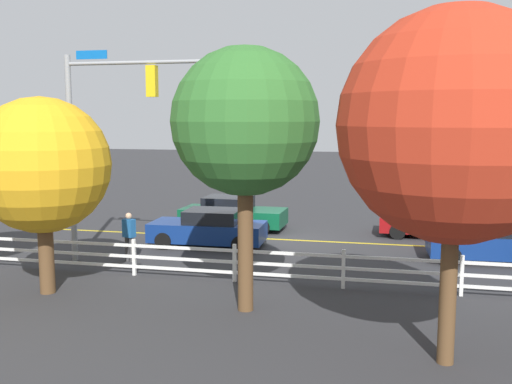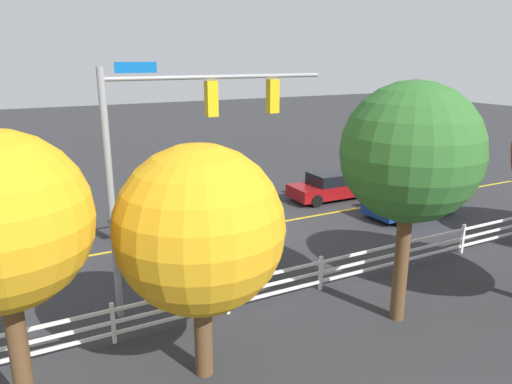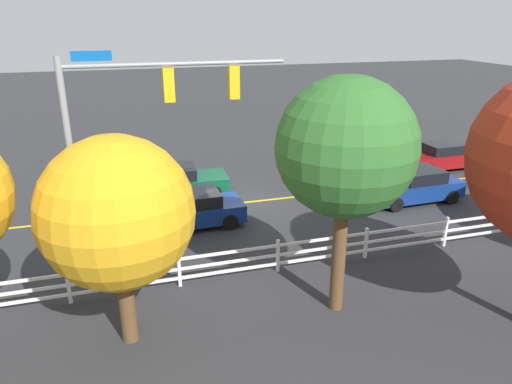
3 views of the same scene
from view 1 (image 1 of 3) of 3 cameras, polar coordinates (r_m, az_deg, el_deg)
name	(u,v)px [view 1 (image 1 of 3)]	position (r m, az deg, el deg)	size (l,w,h in m)	color
ground_plane	(280,239)	(23.72, 2.35, -4.66)	(120.00, 120.00, 0.00)	#2D2D30
lane_center_stripe	(381,244)	(23.36, 12.09, -5.00)	(28.00, 0.16, 0.01)	gold
signal_assembly	(123,116)	(19.79, -12.85, 7.26)	(6.67, 0.38, 7.10)	gray
car_0	(494,241)	(21.61, 22.27, -4.45)	(4.35, 2.09, 1.50)	navy
car_1	(209,228)	(22.44, -4.63, -3.57)	(4.39, 2.00, 1.42)	navy
car_2	(232,214)	(25.80, -2.33, -2.11)	(4.63, 2.09, 1.44)	#0C4C2D
car_3	(435,221)	(25.24, 17.08, -2.71)	(4.58, 2.06, 1.41)	maroon
pedestrian	(129,235)	(20.48, -12.29, -4.10)	(0.46, 0.37, 1.69)	#3F3F42
white_rail_fence	(343,268)	(17.15, 8.53, -7.37)	(26.10, 0.10, 1.15)	white
tree_0	(245,123)	(14.51, -1.07, 6.80)	(3.71, 3.71, 6.69)	brown
tree_1	(42,166)	(17.09, -20.17, 2.43)	(3.75, 3.75, 5.50)	brown
tree_3	(455,126)	(11.88, 18.89, 6.10)	(4.57, 4.57, 7.06)	brown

